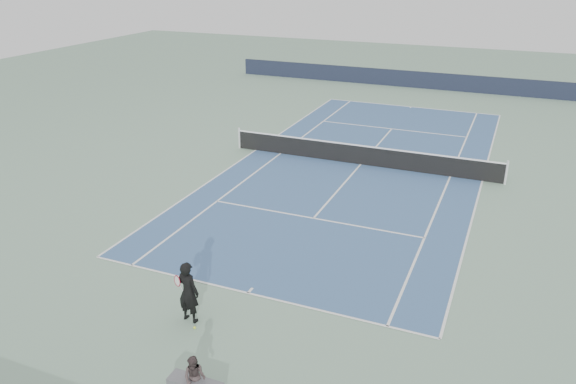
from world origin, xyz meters
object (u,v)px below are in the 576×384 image
at_px(tennis_net, 361,154).
at_px(spectator_bench, 195,383).
at_px(tennis_player, 188,292).
at_px(tennis_ball, 195,328).

bearing_deg(tennis_net, spectator_bench, -87.26).
height_order(tennis_net, tennis_player, tennis_player).
relative_size(tennis_ball, spectator_bench, 0.05).
bearing_deg(tennis_ball, tennis_player, 136.74).
height_order(tennis_net, spectator_bench, tennis_net).
bearing_deg(tennis_ball, spectator_bench, -57.77).
height_order(tennis_player, spectator_bench, tennis_player).
bearing_deg(tennis_net, tennis_ball, -92.25).
distance_m(tennis_player, spectator_bench, 2.93).
height_order(tennis_player, tennis_ball, tennis_player).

